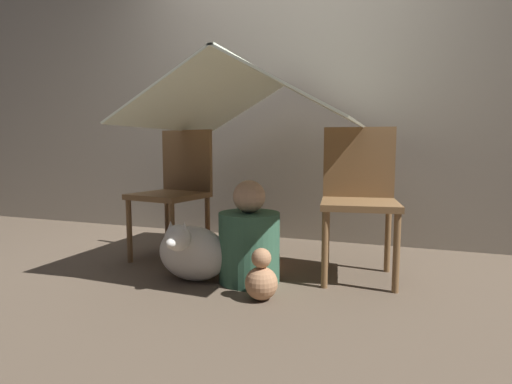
% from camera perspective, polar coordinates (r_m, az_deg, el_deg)
% --- Properties ---
extents(ground_plane, '(8.80, 8.80, 0.00)m').
position_cam_1_polar(ground_plane, '(2.37, -1.93, -12.38)').
color(ground_plane, brown).
extents(wall_back, '(7.00, 0.05, 2.50)m').
position_cam_1_polar(wall_back, '(3.40, 5.45, 14.52)').
color(wall_back, gray).
rests_on(wall_back, ground_plane).
extents(chair_left, '(0.49, 0.49, 0.89)m').
position_cam_1_polar(chair_left, '(2.81, -11.36, 0.74)').
color(chair_left, brown).
rests_on(chair_left, ground_plane).
extents(chair_right, '(0.48, 0.48, 0.89)m').
position_cam_1_polar(chair_right, '(2.42, 14.49, -0.18)').
color(chair_right, brown).
rests_on(chair_right, ground_plane).
extents(sheet_canopy, '(1.26, 1.26, 0.36)m').
position_cam_1_polar(sheet_canopy, '(2.49, 0.00, 13.32)').
color(sheet_canopy, silver).
extents(person_front, '(0.35, 0.35, 0.58)m').
position_cam_1_polar(person_front, '(2.28, -0.97, -7.07)').
color(person_front, '#38664C').
rests_on(person_front, ground_plane).
extents(dog, '(0.43, 0.36, 0.37)m').
position_cam_1_polar(dog, '(2.32, -9.24, -8.40)').
color(dog, silver).
rests_on(dog, ground_plane).
extents(floor_cushion, '(0.47, 0.38, 0.10)m').
position_cam_1_polar(floor_cushion, '(2.67, -3.45, -9.14)').
color(floor_cushion, '#CC664C').
rests_on(floor_cushion, ground_plane).
extents(plush_toy, '(0.17, 0.17, 0.26)m').
position_cam_1_polar(plush_toy, '(2.05, 0.76, -12.30)').
color(plush_toy, tan).
rests_on(plush_toy, ground_plane).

